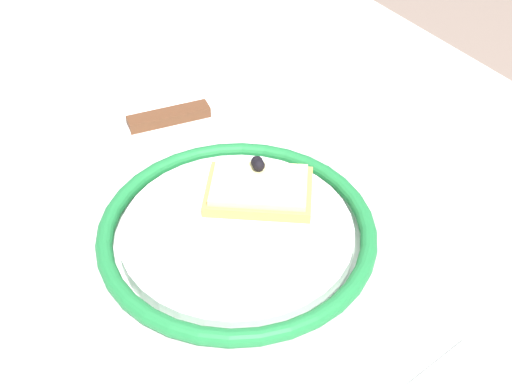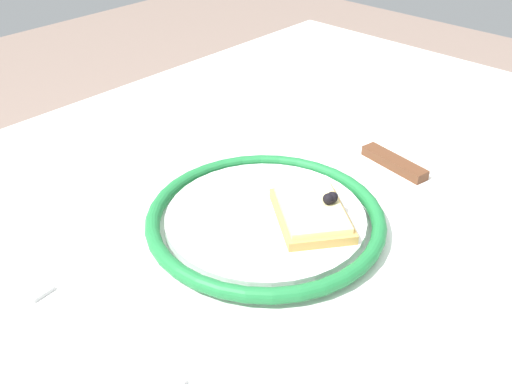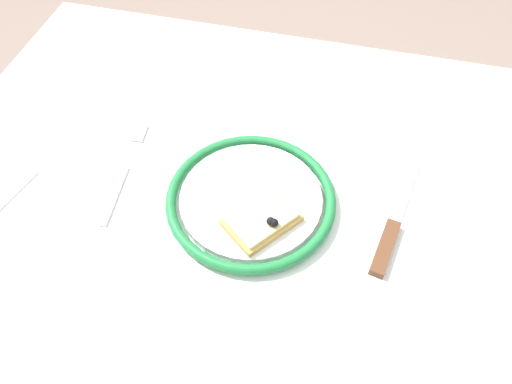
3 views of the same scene
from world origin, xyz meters
The scene contains 6 objects.
ground_plane centered at (0.00, 0.00, 0.00)m, with size 6.00×6.00×0.00m, color gray.
dining_table centered at (0.00, 0.00, 0.65)m, with size 1.10×0.82×0.73m.
plate centered at (-0.04, 0.00, 0.74)m, with size 0.25×0.25×0.02m.
pizza_slice_near centered at (-0.01, -0.04, 0.76)m, with size 0.11×0.12×0.03m.
knife centered at (0.16, 0.00, 0.74)m, with size 0.06×0.24×0.01m.
fork centered at (-0.24, 0.01, 0.74)m, with size 0.04×0.20×0.00m.
Camera 3 is at (0.07, -0.41, 1.32)m, focal length 34.94 mm.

